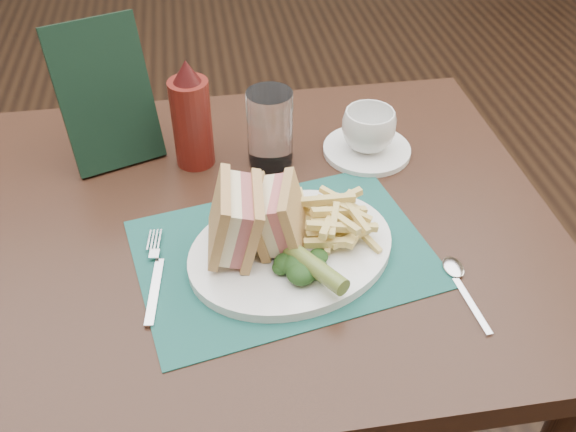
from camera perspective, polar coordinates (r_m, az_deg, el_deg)
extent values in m
plane|color=black|center=(1.86, -3.93, -7.90)|extent=(7.00, 7.00, 0.00)
cube|color=#184E47|center=(0.91, -0.44, -3.31)|extent=(0.45, 0.36, 0.00)
cylinder|color=#586D29|center=(0.84, 2.07, -4.30)|extent=(0.09, 0.11, 0.03)
cylinder|color=white|center=(1.12, 7.01, 5.85)|extent=(0.20, 0.20, 0.01)
imported|color=white|center=(1.09, 7.18, 7.61)|extent=(0.12, 0.12, 0.07)
cylinder|color=white|center=(1.05, -1.61, 7.80)|extent=(0.09, 0.09, 0.13)
cube|color=black|center=(1.08, -15.91, 10.28)|extent=(0.17, 0.13, 0.23)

